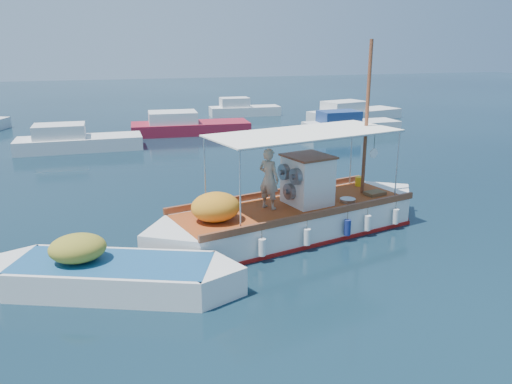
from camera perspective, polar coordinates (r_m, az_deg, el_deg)
name	(u,v)px	position (r m, az deg, el deg)	size (l,w,h in m)	color
ground	(301,234)	(16.92, 5.15, -4.75)	(160.00, 160.00, 0.00)	black
fishing_caique	(292,217)	(16.71, 4.14, -2.89)	(10.39, 4.58, 6.51)	white
dinghy	(111,277)	(13.60, -16.28, -9.28)	(6.46, 3.73, 1.70)	white
bg_boat_nw	(76,142)	(31.82, -19.90, 5.38)	(7.22, 2.45, 1.80)	silver
bg_boat_n	(187,127)	(35.92, -7.90, 7.39)	(8.38, 3.32, 1.80)	maroon
bg_boat_ne	(349,126)	(36.57, 10.54, 7.43)	(6.93, 2.34, 1.80)	silver
bg_boat_e	(353,114)	(43.08, 10.98, 8.76)	(8.65, 4.47, 1.80)	silver
bg_boat_far_n	(243,110)	(44.81, -1.54, 9.35)	(6.26, 2.35, 1.80)	silver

